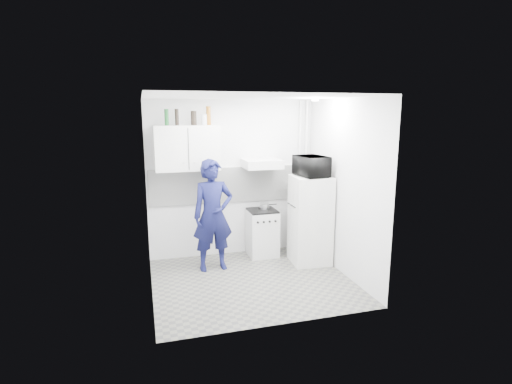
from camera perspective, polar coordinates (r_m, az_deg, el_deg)
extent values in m
plane|color=#626155|center=(5.91, -0.56, -12.60)|extent=(2.80, 2.80, 0.00)
plane|color=white|center=(5.41, -0.61, 13.46)|extent=(2.80, 2.80, 0.00)
plane|color=silver|center=(6.71, -3.44, 1.88)|extent=(2.80, 0.00, 2.80)
plane|color=silver|center=(5.32, -15.26, -0.99)|extent=(0.00, 2.60, 2.60)
plane|color=silver|center=(6.03, 12.34, 0.58)|extent=(0.00, 2.60, 2.60)
imported|color=#0F113A|center=(6.12, -6.16, -3.32)|extent=(0.66, 0.46, 1.72)
cube|color=silver|center=(6.80, 0.90, -5.92)|extent=(0.48, 0.48, 0.77)
cube|color=white|center=(6.46, 7.74, -3.96)|extent=(0.62, 0.62, 1.41)
cube|color=black|center=(6.69, 0.91, -2.66)|extent=(0.46, 0.46, 0.03)
cylinder|color=silver|center=(6.71, 1.18, -2.09)|extent=(0.16, 0.16, 0.09)
imported|color=black|center=(6.29, 7.95, 3.68)|extent=(0.62, 0.46, 0.32)
cylinder|color=#144C1E|center=(6.30, -12.66, 10.38)|extent=(0.06, 0.06, 0.25)
cylinder|color=black|center=(6.31, -11.24, 10.44)|extent=(0.06, 0.06, 0.25)
cylinder|color=black|center=(6.34, -8.89, 10.40)|extent=(0.09, 0.09, 0.22)
cylinder|color=#B2B7BC|center=(6.36, -7.40, 10.20)|extent=(0.09, 0.09, 0.17)
cylinder|color=brown|center=(6.37, -6.80, 10.77)|extent=(0.07, 0.07, 0.29)
cube|color=white|center=(6.35, -9.80, 6.21)|extent=(1.00, 0.35, 0.70)
cube|color=silver|center=(6.54, 0.87, 4.05)|extent=(0.60, 0.50, 0.14)
cube|color=white|center=(6.71, -3.40, 1.02)|extent=(2.74, 0.03, 0.60)
cylinder|color=silver|center=(7.03, 7.11, 2.25)|extent=(0.05, 0.05, 2.60)
cylinder|color=silver|center=(6.98, 6.20, 2.21)|extent=(0.04, 0.04, 2.60)
cylinder|color=white|center=(5.94, 8.44, 12.87)|extent=(0.10, 0.10, 0.02)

